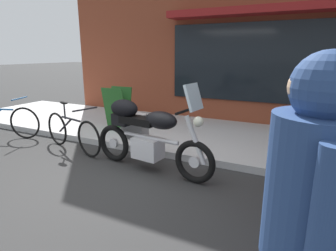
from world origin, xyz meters
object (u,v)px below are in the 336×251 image
(parked_bicycle, at_px, (72,132))
(sandwich_board_sign, at_px, (117,107))
(second_bicycle_by_cafe, at_px, (2,121))
(pedestrian_walking, at_px, (310,213))
(touring_motorcycle, at_px, (145,132))

(parked_bicycle, distance_m, sandwich_board_sign, 1.44)
(second_bicycle_by_cafe, bearing_deg, sandwich_board_sign, 37.05)
(parked_bicycle, relative_size, second_bicycle_by_cafe, 1.01)
(parked_bicycle, height_order, sandwich_board_sign, sandwich_board_sign)
(sandwich_board_sign, bearing_deg, second_bicycle_by_cafe, -142.95)
(parked_bicycle, height_order, pedestrian_walking, pedestrian_walking)
(touring_motorcycle, height_order, parked_bicycle, touring_motorcycle)
(pedestrian_walking, bearing_deg, parked_bicycle, 147.50)
(second_bicycle_by_cafe, bearing_deg, parked_bicycle, 1.47)
(sandwich_board_sign, bearing_deg, pedestrian_walking, -45.05)
(touring_motorcycle, relative_size, pedestrian_walking, 1.20)
(sandwich_board_sign, xyz_separation_m, second_bicycle_by_cafe, (-1.95, -1.47, -0.20))
(touring_motorcycle, height_order, second_bicycle_by_cafe, touring_motorcycle)
(parked_bicycle, xyz_separation_m, pedestrian_walking, (3.89, -2.47, 0.77))
(touring_motorcycle, xyz_separation_m, second_bicycle_by_cafe, (-3.59, 0.06, -0.23))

